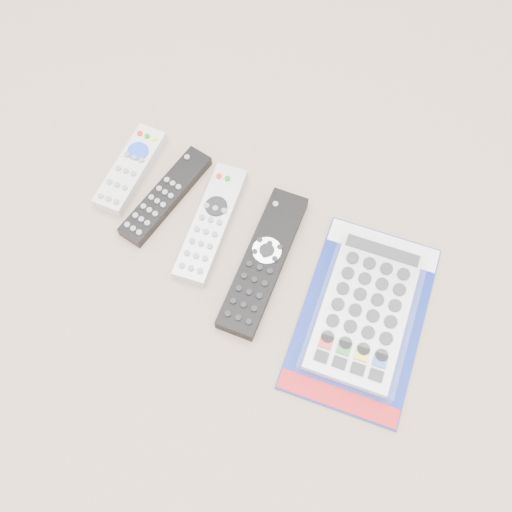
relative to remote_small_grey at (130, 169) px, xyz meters
The scene contains 5 objects.
remote_small_grey is the anchor object (origin of this frame).
remote_slim_black 0.08m from the remote_small_grey, 10.38° to the right, with size 0.06×0.19×0.02m.
remote_silver_dvd 0.17m from the remote_small_grey, ahead, with size 0.09×0.21×0.02m.
remote_large_black 0.27m from the remote_small_grey, ahead, with size 0.09×0.25×0.03m.
jumbo_remote_packaged 0.43m from the remote_small_grey, ahead, with size 0.21×0.31×0.04m.
Camera 1 is at (0.22, -0.34, 0.79)m, focal length 40.00 mm.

